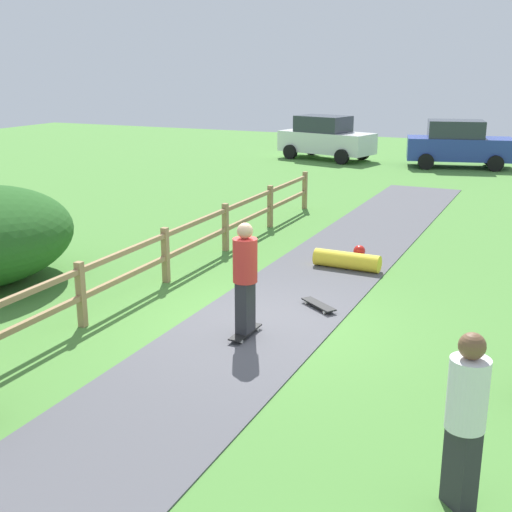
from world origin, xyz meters
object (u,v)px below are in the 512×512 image
Objects in this scene: parked_car_white at (326,138)px; skater_riding at (245,274)px; bystander_white at (466,413)px; skateboard_loose at (319,304)px; skater_fallen at (348,259)px; parked_car_blue at (458,144)px.

skater_riding is at bearing -74.48° from parked_car_white.
skater_riding is 4.72m from bystander_white.
skater_riding is 2.03m from skateboard_loose.
parked_car_white is (-5.57, 20.07, -0.08)m from skater_riding.
bystander_white is 0.40× the size of parked_car_white.
skater_fallen is 0.32× the size of parked_car_blue.
bystander_white is 24.81m from parked_car_white.
parked_car_white is at bearing 105.52° from skater_riding.
parked_car_white reaches higher than skater_fallen.
parked_car_white is (-5.94, 15.83, 0.76)m from skater_fallen.
parked_car_blue is at bearing 91.36° from skateboard_loose.
parked_car_white is at bearing 108.62° from skateboard_loose.
bystander_white is 0.40× the size of parked_car_blue.
bystander_white is (3.07, -4.62, 0.92)m from skateboard_loose.
bystander_white is at bearing -81.34° from parked_car_blue.
skateboard_loose is 0.17× the size of parked_car_blue.
parked_car_white is (-9.26, 23.01, -0.04)m from bystander_white.
parked_car_blue is at bearing 89.46° from skater_riding.
skateboard_loose is 0.42× the size of bystander_white.
skateboard_loose is (0.26, -2.57, -0.11)m from skater_fallen.
parked_car_blue is (-0.18, 15.80, 0.76)m from skater_fallen.
parked_car_white is 1.00× the size of parked_car_blue.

